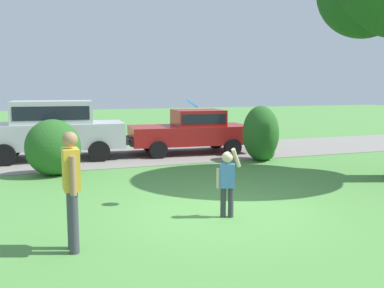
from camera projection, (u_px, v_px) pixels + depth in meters
The scene contains 9 objects.
ground_plane at pixel (224, 210), 8.37m from camera, with size 80.00×80.00×0.00m, color #518E42.
driveway_strip at pixel (137, 155), 15.08m from camera, with size 28.00×4.40×0.02m, color gray.
shrub_near_tree at pixel (53, 147), 11.62m from camera, with size 1.46×1.29×1.51m.
shrub_centre_left at pixel (261, 135), 13.95m from camera, with size 1.12×1.30×1.78m.
parked_sedan at pixel (192, 130), 15.53m from camera, with size 4.54×2.38×1.56m.
parked_suv at pixel (53, 127), 14.15m from camera, with size 4.82×2.36×1.92m.
child_thrower at pixel (227, 179), 7.85m from camera, with size 0.48×0.24×1.29m.
frisbee at pixel (192, 103), 8.55m from camera, with size 0.27×0.28×0.22m.
adult_onlooker at pixel (72, 184), 6.18m from camera, with size 0.23×0.53×1.74m.
Camera 1 is at (-3.41, -7.41, 2.35)m, focal length 40.68 mm.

